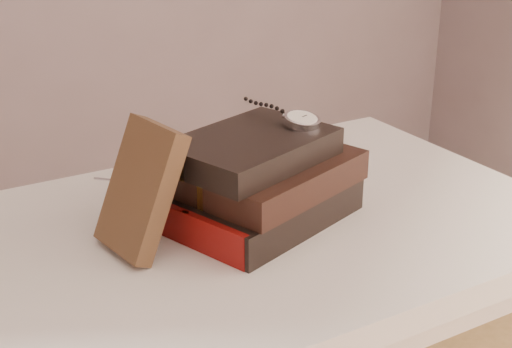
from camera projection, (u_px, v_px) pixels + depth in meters
table at (229, 281)px, 1.10m from camera, size 1.00×0.60×0.75m
book_stack at (263, 181)px, 1.06m from camera, size 0.31×0.26×0.13m
journal at (141, 189)px, 0.97m from camera, size 0.11×0.13×0.18m
pocket_watch at (300, 119)px, 1.07m from camera, size 0.07×0.16×0.02m
eyeglasses at (172, 176)px, 1.04m from camera, size 0.15×0.16×0.05m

